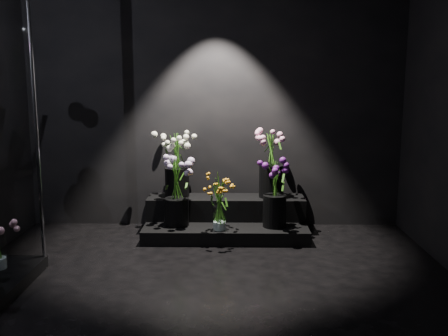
{
  "coord_description": "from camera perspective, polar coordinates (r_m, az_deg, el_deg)",
  "views": [
    {
      "loc": [
        0.18,
        -3.34,
        1.57
      ],
      "look_at": [
        0.11,
        1.2,
        0.77
      ],
      "focal_mm": 40.0,
      "sensor_mm": 36.0,
      "label": 1
    }
  ],
  "objects": [
    {
      "name": "bouquet_cream_roses",
      "position": [
        5.22,
        -5.42,
        0.88
      ],
      "size": [
        0.38,
        0.38,
        0.67
      ],
      "rotation": [
        0.0,
        0.0,
        0.0
      ],
      "color": "black",
      "rests_on": "display_riser"
    },
    {
      "name": "wall_front",
      "position": [
        1.36,
        -6.93,
        2.67
      ],
      "size": [
        4.0,
        0.0,
        4.0
      ],
      "primitive_type": "plane",
      "rotation": [
        -1.57,
        0.0,
        0.0
      ],
      "color": "black",
      "rests_on": "floor"
    },
    {
      "name": "floor",
      "position": [
        3.69,
        -2.13,
        -15.22
      ],
      "size": [
        4.0,
        4.0,
        0.0
      ],
      "primitive_type": "plane",
      "color": "black",
      "rests_on": "ground"
    },
    {
      "name": "bouquet_lilac",
      "position": [
        4.97,
        -5.46,
        -2.12
      ],
      "size": [
        0.43,
        0.43,
        0.69
      ],
      "rotation": [
        0.0,
        0.0,
        0.15
      ],
      "color": "black",
      "rests_on": "display_riser"
    },
    {
      "name": "bouquet_purple",
      "position": [
        4.93,
        5.84,
        -2.54
      ],
      "size": [
        0.37,
        0.37,
        0.65
      ],
      "rotation": [
        0.0,
        0.0,
        -0.17
      ],
      "color": "black",
      "rests_on": "display_riser"
    },
    {
      "name": "wall_back",
      "position": [
        5.34,
        -1.09,
        8.14
      ],
      "size": [
        4.0,
        0.0,
        4.0
      ],
      "primitive_type": "plane",
      "rotation": [
        1.57,
        0.0,
        0.0
      ],
      "color": "black",
      "rests_on": "floor"
    },
    {
      "name": "display_riser",
      "position": [
        5.21,
        0.21,
        -5.85
      ],
      "size": [
        1.64,
        0.73,
        0.36
      ],
      "color": "black",
      "rests_on": "floor"
    },
    {
      "name": "bouquet_orange_bells",
      "position": [
        4.81,
        -0.53,
        -3.86
      ],
      "size": [
        0.29,
        0.29,
        0.55
      ],
      "rotation": [
        0.0,
        0.0,
        -0.19
      ],
      "color": "white",
      "rests_on": "display_riser"
    },
    {
      "name": "bouquet_pink_roses",
      "position": [
        5.19,
        5.47,
        0.84
      ],
      "size": [
        0.42,
        0.42,
        0.69
      ],
      "rotation": [
        0.0,
        0.0,
        -0.31
      ],
      "color": "black",
      "rests_on": "display_riser"
    }
  ]
}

